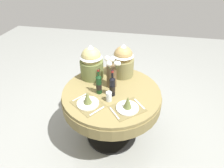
{
  "coord_description": "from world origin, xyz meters",
  "views": [
    {
      "loc": [
        0.35,
        -1.8,
        2.14
      ],
      "look_at": [
        0.0,
        0.03,
        0.84
      ],
      "focal_mm": 31.06,
      "sensor_mm": 36.0,
      "label": 1
    }
  ],
  "objects_px": {
    "place_setting_left": "(88,101)",
    "gift_tub_back_centre": "(123,59)",
    "tumbler_near_left": "(109,96)",
    "dining_table": "(112,100)",
    "wine_bottle_left": "(112,86)",
    "flower_vase": "(112,73)",
    "gift_tub_back_left": "(91,61)",
    "place_setting_right": "(128,105)",
    "wine_bottle_centre": "(99,84)"
  },
  "relations": [
    {
      "from": "tumbler_near_left",
      "to": "gift_tub_back_centre",
      "type": "bearing_deg",
      "value": 83.01
    },
    {
      "from": "flower_vase",
      "to": "gift_tub_back_left",
      "type": "xyz_separation_m",
      "value": [
        -0.29,
        0.16,
        0.04
      ]
    },
    {
      "from": "place_setting_right",
      "to": "wine_bottle_left",
      "type": "distance_m",
      "value": 0.3
    },
    {
      "from": "wine_bottle_left",
      "to": "gift_tub_back_left",
      "type": "relative_size",
      "value": 0.73
    },
    {
      "from": "dining_table",
      "to": "wine_bottle_left",
      "type": "xyz_separation_m",
      "value": [
        0.02,
        -0.07,
        0.26
      ]
    },
    {
      "from": "dining_table",
      "to": "place_setting_right",
      "type": "relative_size",
      "value": 2.79
    },
    {
      "from": "dining_table",
      "to": "gift_tub_back_centre",
      "type": "xyz_separation_m",
      "value": [
        0.07,
        0.39,
        0.37
      ]
    },
    {
      "from": "tumbler_near_left",
      "to": "place_setting_right",
      "type": "bearing_deg",
      "value": -23.85
    },
    {
      "from": "tumbler_near_left",
      "to": "gift_tub_back_left",
      "type": "xyz_separation_m",
      "value": [
        -0.31,
        0.44,
        0.18
      ]
    },
    {
      "from": "place_setting_right",
      "to": "dining_table",
      "type": "bearing_deg",
      "value": 129.04
    },
    {
      "from": "gift_tub_back_centre",
      "to": "place_setting_right",
      "type": "bearing_deg",
      "value": -77.32
    },
    {
      "from": "wine_bottle_centre",
      "to": "tumbler_near_left",
      "type": "distance_m",
      "value": 0.2
    },
    {
      "from": "dining_table",
      "to": "tumbler_near_left",
      "type": "relative_size",
      "value": 10.56
    },
    {
      "from": "place_setting_left",
      "to": "gift_tub_back_centre",
      "type": "relative_size",
      "value": 0.97
    },
    {
      "from": "place_setting_left",
      "to": "wine_bottle_centre",
      "type": "relative_size",
      "value": 1.34
    },
    {
      "from": "dining_table",
      "to": "wine_bottle_left",
      "type": "distance_m",
      "value": 0.27
    },
    {
      "from": "wine_bottle_centre",
      "to": "wine_bottle_left",
      "type": "bearing_deg",
      "value": -3.86
    },
    {
      "from": "dining_table",
      "to": "tumbler_near_left",
      "type": "height_order",
      "value": "tumbler_near_left"
    },
    {
      "from": "tumbler_near_left",
      "to": "gift_tub_back_centre",
      "type": "distance_m",
      "value": 0.59
    },
    {
      "from": "place_setting_left",
      "to": "place_setting_right",
      "type": "xyz_separation_m",
      "value": [
        0.43,
        0.01,
        0.0
      ]
    },
    {
      "from": "flower_vase",
      "to": "tumbler_near_left",
      "type": "xyz_separation_m",
      "value": [
        0.02,
        -0.28,
        -0.14
      ]
    },
    {
      "from": "flower_vase",
      "to": "gift_tub_back_centre",
      "type": "xyz_separation_m",
      "value": [
        0.09,
        0.29,
        0.04
      ]
    },
    {
      "from": "wine_bottle_centre",
      "to": "gift_tub_back_left",
      "type": "bearing_deg",
      "value": 118.08
    },
    {
      "from": "dining_table",
      "to": "flower_vase",
      "type": "bearing_deg",
      "value": 100.42
    },
    {
      "from": "place_setting_left",
      "to": "tumbler_near_left",
      "type": "xyz_separation_m",
      "value": [
        0.21,
        0.1,
        0.01
      ]
    },
    {
      "from": "dining_table",
      "to": "place_setting_right",
      "type": "distance_m",
      "value": 0.4
    },
    {
      "from": "place_setting_right",
      "to": "gift_tub_back_left",
      "type": "xyz_separation_m",
      "value": [
        -0.53,
        0.54,
        0.19
      ]
    },
    {
      "from": "tumbler_near_left",
      "to": "gift_tub_back_centre",
      "type": "relative_size",
      "value": 0.26
    },
    {
      "from": "place_setting_right",
      "to": "wine_bottle_left",
      "type": "relative_size",
      "value": 1.31
    },
    {
      "from": "wine_bottle_left",
      "to": "place_setting_right",
      "type": "bearing_deg",
      "value": -45.51
    },
    {
      "from": "place_setting_left",
      "to": "place_setting_right",
      "type": "relative_size",
      "value": 1.0
    },
    {
      "from": "place_setting_right",
      "to": "wine_bottle_left",
      "type": "height_order",
      "value": "wine_bottle_left"
    },
    {
      "from": "dining_table",
      "to": "tumbler_near_left",
      "type": "bearing_deg",
      "value": -88.22
    },
    {
      "from": "gift_tub_back_left",
      "to": "place_setting_right",
      "type": "bearing_deg",
      "value": -45.29
    },
    {
      "from": "place_setting_right",
      "to": "wine_bottle_centre",
      "type": "height_order",
      "value": "wine_bottle_centre"
    },
    {
      "from": "flower_vase",
      "to": "gift_tub_back_left",
      "type": "height_order",
      "value": "gift_tub_back_left"
    },
    {
      "from": "dining_table",
      "to": "gift_tub_back_left",
      "type": "xyz_separation_m",
      "value": [
        -0.31,
        0.26,
        0.37
      ]
    },
    {
      "from": "flower_vase",
      "to": "wine_bottle_left",
      "type": "bearing_deg",
      "value": -76.34
    },
    {
      "from": "dining_table",
      "to": "place_setting_right",
      "type": "height_order",
      "value": "place_setting_right"
    },
    {
      "from": "flower_vase",
      "to": "wine_bottle_left",
      "type": "relative_size",
      "value": 1.21
    },
    {
      "from": "place_setting_left",
      "to": "tumbler_near_left",
      "type": "distance_m",
      "value": 0.24
    },
    {
      "from": "flower_vase",
      "to": "wine_bottle_centre",
      "type": "xyz_separation_m",
      "value": [
        -0.12,
        -0.16,
        -0.07
      ]
    },
    {
      "from": "gift_tub_back_left",
      "to": "place_setting_left",
      "type": "bearing_deg",
      "value": -79.45
    },
    {
      "from": "dining_table",
      "to": "gift_tub_back_left",
      "type": "distance_m",
      "value": 0.55
    },
    {
      "from": "flower_vase",
      "to": "wine_bottle_centre",
      "type": "distance_m",
      "value": 0.21
    },
    {
      "from": "dining_table",
      "to": "gift_tub_back_left",
      "type": "height_order",
      "value": "gift_tub_back_left"
    },
    {
      "from": "place_setting_left",
      "to": "tumbler_near_left",
      "type": "bearing_deg",
      "value": 26.05
    },
    {
      "from": "place_setting_right",
      "to": "wine_bottle_left",
      "type": "bearing_deg",
      "value": 134.49
    },
    {
      "from": "dining_table",
      "to": "tumbler_near_left",
      "type": "distance_m",
      "value": 0.26
    },
    {
      "from": "dining_table",
      "to": "gift_tub_back_centre",
      "type": "height_order",
      "value": "gift_tub_back_centre"
    }
  ]
}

